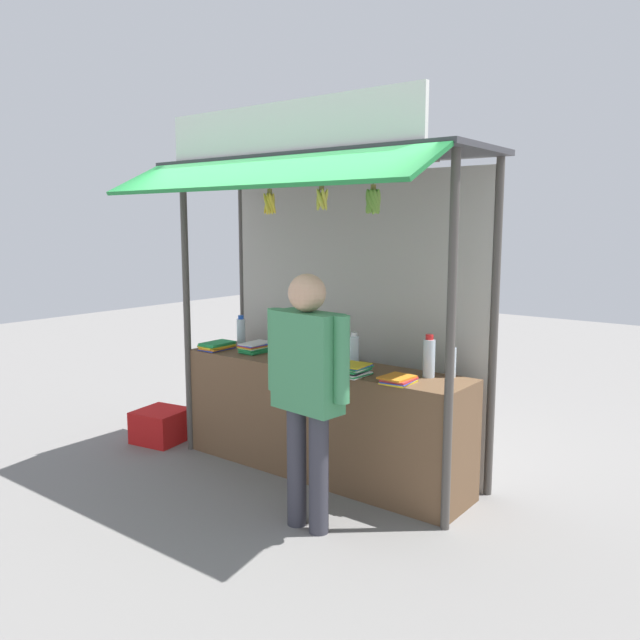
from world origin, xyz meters
The scene contains 18 objects.
ground_plane centered at (0.00, 0.00, 0.00)m, with size 20.00×20.00×0.00m, color slate.
stall_counter centered at (0.00, 0.00, 0.46)m, with size 2.54×0.55×0.92m, color brown.
stall_structure centered at (0.00, 0.13, 1.72)m, with size 2.74×1.44×2.88m.
water_bottle_right centered at (-1.03, 0.16, 1.05)m, with size 0.08×0.08×0.28m.
water_bottle_back_left centered at (0.31, 0.03, 1.05)m, with size 0.08×0.08×0.28m.
water_bottle_mid_right centered at (0.92, 0.11, 1.06)m, with size 0.09×0.09×0.32m.
water_bottle_left centered at (-0.15, 0.03, 1.03)m, with size 0.07×0.07×0.24m.
water_bottle_rear_center centered at (1.04, 0.21, 1.03)m, with size 0.07×0.07×0.25m.
water_bottle_far_right centered at (-0.12, 0.13, 1.04)m, with size 0.08×0.08×0.27m.
magazine_stack_mid_left centered at (0.46, -0.19, 0.96)m, with size 0.22×0.26×0.08m.
magazine_stack_back_right centered at (-0.72, 0.02, 0.96)m, with size 0.20×0.31×0.08m.
magazine_stack_front_right centered at (0.83, -0.18, 0.94)m, with size 0.23×0.26×0.05m.
magazine_stack_front_left centered at (-1.08, -0.11, 0.95)m, with size 0.22×0.31×0.06m.
banana_bunch_leftmost centered at (0.30, -0.37, 2.20)m, with size 0.10×0.10×0.28m.
banana_bunch_inner_right centered at (-0.18, -0.38, 2.18)m, with size 0.09×0.09×0.31m.
banana_bunch_rightmost centered at (0.73, -0.38, 2.17)m, with size 0.12×0.12×0.31m.
vendor_person centered at (0.53, -0.83, 1.03)m, with size 0.65×0.26×1.71m.
plastic_crate centered at (-1.65, -0.30, 0.15)m, with size 0.43×0.43×0.30m, color red.
Camera 1 is at (3.07, -3.99, 2.02)m, focal length 36.04 mm.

